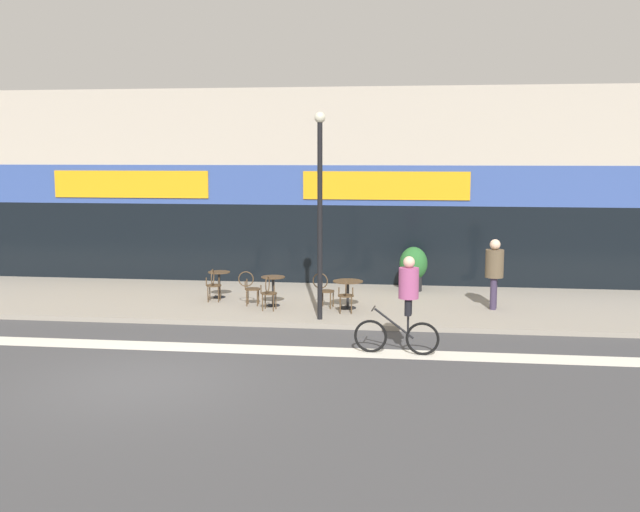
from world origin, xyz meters
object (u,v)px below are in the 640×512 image
(cafe_chair_2_near, at_px, (346,293))
(lamp_post, at_px, (320,201))
(bistro_table_1, at_px, (273,285))
(cafe_chair_0_near, at_px, (213,283))
(planter_pot, at_px, (413,267))
(bistro_table_2, at_px, (348,288))
(cyclist_0, at_px, (405,299))
(bistro_table_0, at_px, (219,279))
(pedestrian_near_end, at_px, (494,268))
(cafe_chair_1_side, at_px, (250,286))
(cafe_chair_2_side, at_px, (324,288))
(cafe_chair_1_near, at_px, (268,291))

(cafe_chair_2_near, bearing_deg, lamp_post, 137.83)
(bistro_table_1, distance_m, lamp_post, 3.06)
(cafe_chair_0_near, distance_m, planter_pot, 5.80)
(bistro_table_2, distance_m, cyclist_0, 4.16)
(bistro_table_0, relative_size, bistro_table_1, 0.93)
(cafe_chair_0_near, relative_size, lamp_post, 0.18)
(cafe_chair_2_near, distance_m, planter_pot, 3.72)
(lamp_post, xyz_separation_m, pedestrian_near_end, (4.26, 1.75, -1.79))
(cafe_chair_1_side, height_order, cyclist_0, cyclist_0)
(bistro_table_2, bearing_deg, cafe_chair_1_side, 178.67)
(cyclist_0, bearing_deg, pedestrian_near_end, -112.84)
(bistro_table_2, distance_m, lamp_post, 2.75)
(cafe_chair_2_near, height_order, planter_pot, planter_pot)
(cyclist_0, xyz_separation_m, pedestrian_near_end, (2.20, 4.24, 0.05))
(lamp_post, bearing_deg, cafe_chair_1_side, 145.28)
(bistro_table_2, bearing_deg, cafe_chair_2_side, 179.03)
(cafe_chair_1_side, distance_m, pedestrian_near_end, 6.33)
(bistro_table_2, bearing_deg, pedestrian_near_end, 6.20)
(cafe_chair_0_near, distance_m, cafe_chair_1_side, 1.11)
(planter_pot, distance_m, cyclist_0, 6.55)
(cafe_chair_0_near, xyz_separation_m, cafe_chair_1_side, (1.06, -0.31, 0.00))
(bistro_table_1, bearing_deg, bistro_table_2, -1.97)
(cyclist_0, bearing_deg, cafe_chair_2_near, -60.41)
(cafe_chair_1_near, relative_size, cyclist_0, 0.44)
(cafe_chair_1_near, distance_m, cafe_chair_1_side, 0.88)
(bistro_table_0, distance_m, cafe_chair_2_side, 3.19)
(cafe_chair_0_near, distance_m, cafe_chair_2_near, 3.79)
(cafe_chair_0_near, bearing_deg, lamp_post, -124.62)
(bistro_table_1, distance_m, cyclist_0, 5.25)
(pedestrian_near_end, bearing_deg, cafe_chair_2_side, -163.27)
(bistro_table_2, xyz_separation_m, planter_pot, (1.66, 2.70, 0.19))
(cyclist_0, bearing_deg, lamp_post, -45.85)
(bistro_table_0, height_order, cafe_chair_2_side, cafe_chair_2_side)
(pedestrian_near_end, bearing_deg, planter_pot, 143.27)
(cafe_chair_2_near, height_order, lamp_post, lamp_post)
(lamp_post, xyz_separation_m, cyclist_0, (2.06, -2.49, -1.83))
(bistro_table_1, height_order, cafe_chair_2_near, cafe_chair_2_near)
(bistro_table_1, bearing_deg, lamp_post, -45.15)
(bistro_table_1, xyz_separation_m, bistro_table_2, (1.96, -0.07, -0.03))
(cyclist_0, bearing_deg, bistro_table_0, -38.55)
(bistro_table_1, relative_size, bistro_table_2, 1.00)
(cafe_chair_2_near, bearing_deg, bistro_table_2, -4.07)
(bistro_table_1, xyz_separation_m, cafe_chair_1_near, (-0.00, -0.63, -0.03))
(cafe_chair_1_side, bearing_deg, planter_pot, 26.33)
(planter_pot, bearing_deg, bistro_table_2, -121.50)
(cafe_chair_1_side, xyz_separation_m, lamp_post, (2.04, -1.41, 2.34))
(bistro_table_0, height_order, cafe_chair_1_near, cafe_chair_1_near)
(cafe_chair_1_side, relative_size, cafe_chair_2_side, 1.00)
(planter_pot, bearing_deg, cafe_chair_2_side, -130.27)
(cafe_chair_1_near, distance_m, planter_pot, 4.88)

